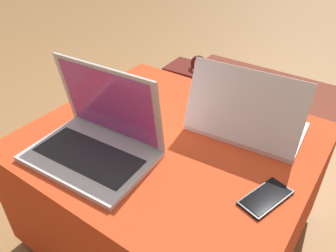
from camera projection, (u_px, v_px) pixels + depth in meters
ground_plane at (170, 229)px, 1.33m from camera, size 14.00×14.00×0.00m
ottoman at (170, 188)px, 1.20m from camera, size 0.89×0.80×0.47m
laptop_near at (97, 138)px, 0.97m from camera, size 0.38×0.28×0.26m
laptop_far at (246, 119)px, 1.06m from camera, size 0.38×0.26×0.23m
cell_phone at (266, 197)px, 0.84m from camera, size 0.11×0.16×0.01m
backpack at (198, 112)px, 1.65m from camera, size 0.31×0.22×0.53m
wrist_brace at (108, 94)px, 1.22m from camera, size 0.20×0.18×0.08m
fireplace_hearth at (284, 92)px, 2.24m from camera, size 1.40×0.50×0.04m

